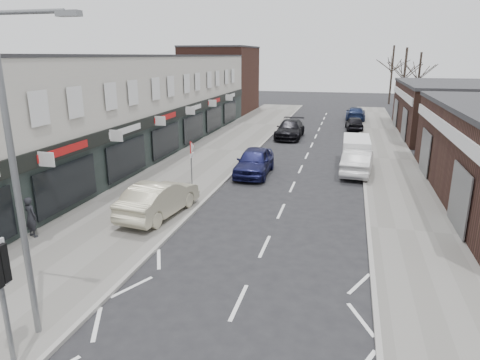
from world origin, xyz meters
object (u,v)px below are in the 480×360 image
Objects in this scene: parked_car_left_a at (254,162)px; parked_car_right_b at (354,123)px; street_lamp at (19,165)px; sedan_on_pavement at (159,198)px; warning_sign at (192,151)px; parked_car_right_a at (357,162)px; pedestrian at (31,217)px; white_van at (356,153)px; parked_car_left_b at (290,129)px; parked_car_right_c at (356,114)px.

parked_car_left_a reaches higher than parked_car_right_b.
sedan_on_pavement is at bearing 94.46° from street_lamp.
sedan_on_pavement is (-0.04, -4.16, -1.30)m from warning_sign.
parked_car_right_a is at bearing 14.59° from parked_car_left_a.
warning_sign is at bearing -98.66° from pedestrian.
parked_car_left_a is at bearing -100.36° from sedan_on_pavement.
white_van is 7.09m from parked_car_left_a.
sedan_on_pavement is at bearing 67.78° from parked_car_right_b.
parked_car_right_b is at bearing -93.79° from pedestrian.
parked_car_left_a is (-6.02, -3.73, -0.05)m from white_van.
parked_car_right_a is at bearing 66.55° from street_lamp.
street_lamp is 22.32m from white_van.
white_van reaches higher than parked_car_left_a.
white_van is 1.22× the size of parked_car_right_b.
sedan_on_pavement is at bearing -97.91° from parked_car_left_b.
street_lamp is 2.04× the size of parked_car_right_b.
white_van reaches higher than parked_car_right_a.
parked_car_left_a is 1.24× the size of parked_car_right_b.
pedestrian is at bearing 51.77° from parked_car_right_a.
parked_car_right_b is at bearing -100.66° from sedan_on_pavement.
sedan_on_pavement is at bearing 53.77° from parked_car_right_a.
sedan_on_pavement is 5.20m from pedestrian.
parked_car_right_b is at bearing -84.32° from parked_car_right_a.
parked_car_right_b is 0.76× the size of parked_car_right_c.
warning_sign is 0.50× the size of parked_car_left_b.
parked_car_right_c is at bearing 65.68° from parked_car_left_b.
parked_car_right_a reaches higher than parked_car_right_b.
parked_car_right_a is 16.77m from parked_car_right_b.
parked_car_left_a is 12.72m from parked_car_left_b.
warning_sign is at bearing -99.77° from parked_car_left_b.
sedan_on_pavement is 0.92× the size of parked_car_right_c.
parked_car_right_c is at bearing -84.79° from parked_car_right_a.
white_van is 1.00× the size of parked_car_right_a.
white_van is at bearing -81.97° from parked_car_right_a.
street_lamp reaches higher than parked_car_right_b.
parked_car_right_a is 1.22× the size of parked_car_right_b.
street_lamp is 2.96× the size of warning_sign.
warning_sign is (-0.63, 12.80, -2.42)m from street_lamp.
white_van reaches higher than parked_car_right_c.
parked_car_right_c is (8.70, 33.32, -0.16)m from sedan_on_pavement.
warning_sign is 0.56× the size of parked_car_left_a.
warning_sign is at bearing 64.83° from parked_car_right_b.
pedestrian is 13.28m from parked_car_left_a.
pedestrian is at bearing -120.08° from parked_car_left_a.
parked_car_right_a is (6.12, 1.70, -0.04)m from parked_car_left_a.
street_lamp is 7.84m from pedestrian.
pedestrian is at bearing 131.29° from street_lamp.
parked_car_right_c is at bearing 89.20° from white_van.
street_lamp is 1.47× the size of parked_car_left_b.
pedestrian reaches higher than sedan_on_pavement.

